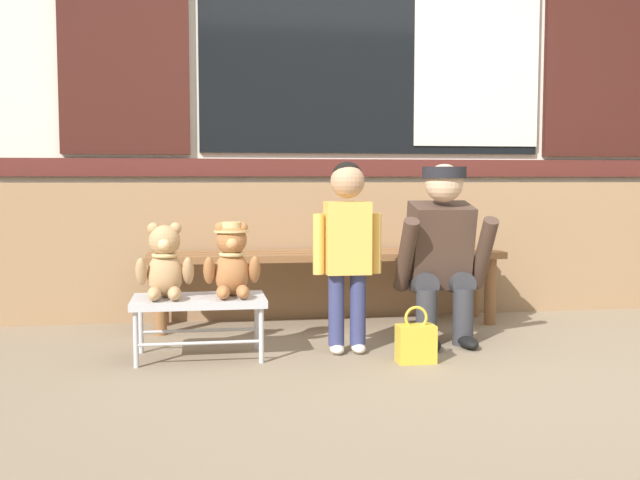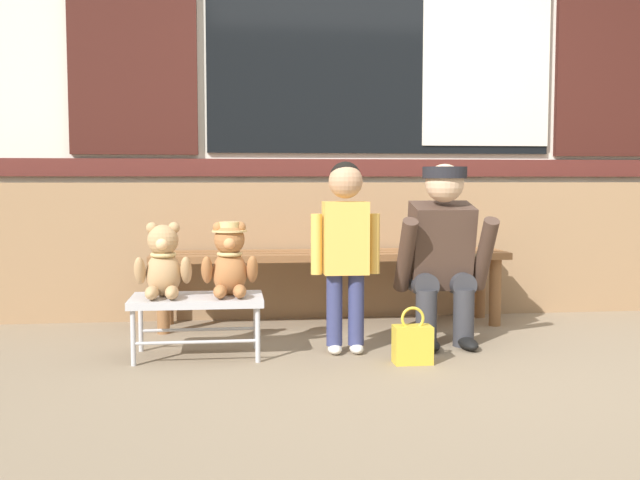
{
  "view_description": "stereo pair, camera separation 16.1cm",
  "coord_description": "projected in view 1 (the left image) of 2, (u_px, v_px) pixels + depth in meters",
  "views": [
    {
      "loc": [
        -1.2,
        -3.34,
        0.87
      ],
      "look_at": [
        -0.58,
        0.58,
        0.55
      ],
      "focal_mm": 42.28,
      "sensor_mm": 36.0,
      "label": 1
    },
    {
      "loc": [
        -1.04,
        -3.36,
        0.87
      ],
      "look_at": [
        -0.58,
        0.58,
        0.55
      ],
      "focal_mm": 42.28,
      "sensor_mm": 36.0,
      "label": 2
    }
  ],
  "objects": [
    {
      "name": "brick_low_wall",
      "position": [
        387.0,
        248.0,
        4.91
      ],
      "size": [
        6.77,
        0.25,
        0.85
      ],
      "primitive_type": "cube",
      "color": "#997551",
      "rests_on": "ground"
    },
    {
      "name": "shop_facade",
      "position": [
        371.0,
        62.0,
        5.32
      ],
      "size": [
        6.91,
        0.26,
        3.38
      ],
      "color": "silver",
      "rests_on": "ground"
    },
    {
      "name": "teddy_bear_plain",
      "position": [
        165.0,
        264.0,
        3.62
      ],
      "size": [
        0.28,
        0.26,
        0.36
      ],
      "color": "tan",
      "rests_on": "small_display_bench"
    },
    {
      "name": "handbag_on_ground",
      "position": [
        416.0,
        343.0,
        3.58
      ],
      "size": [
        0.18,
        0.11,
        0.27
      ],
      "color": "gold",
      "rests_on": "ground"
    },
    {
      "name": "wooden_bench_long",
      "position": [
        327.0,
        263.0,
        4.48
      ],
      "size": [
        2.1,
        0.4,
        0.44
      ],
      "color": "brown",
      "rests_on": "ground"
    },
    {
      "name": "teddy_bear_with_hat",
      "position": [
        232.0,
        261.0,
        3.67
      ],
      "size": [
        0.28,
        0.27,
        0.36
      ],
      "color": "#A86B3D",
      "rests_on": "small_display_bench"
    },
    {
      "name": "child_standing",
      "position": [
        347.0,
        235.0,
        3.74
      ],
      "size": [
        0.35,
        0.18,
        0.96
      ],
      "color": "navy",
      "rests_on": "ground"
    },
    {
      "name": "adult_crouching",
      "position": [
        442.0,
        253.0,
        4.0
      ],
      "size": [
        0.5,
        0.49,
        0.95
      ],
      "color": "#333338",
      "rests_on": "ground"
    },
    {
      "name": "small_display_bench",
      "position": [
        199.0,
        304.0,
        3.65
      ],
      "size": [
        0.64,
        0.36,
        0.3
      ],
      "color": "#BCBCC1",
      "rests_on": "ground"
    },
    {
      "name": "ground_plane",
      "position": [
        460.0,
        365.0,
        3.54
      ],
      "size": [
        60.0,
        60.0,
        0.0
      ],
      "primitive_type": "plane",
      "color": "#84725B"
    }
  ]
}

